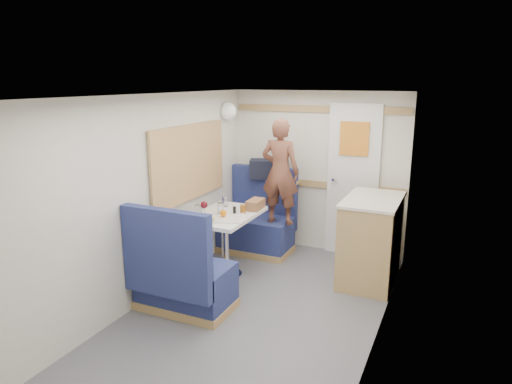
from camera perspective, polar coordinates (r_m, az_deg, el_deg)
The scene contains 28 objects.
floor at distance 4.13m, azimuth -2.29°, elevation -17.12°, with size 4.50×4.50×0.00m, color #515156.
ceiling at distance 3.54m, azimuth -2.60°, elevation 11.82°, with size 4.50×4.50×0.00m, color silver.
wall_back at distance 5.75m, azimuth 7.71°, elevation 2.46°, with size 2.20×0.02×2.00m, color silver.
wall_left at distance 4.31m, azimuth -15.63°, elevation -1.81°, with size 0.02×4.50×2.00m, color silver.
wall_right at distance 3.39m, azimuth 14.51°, elevation -5.99°, with size 0.02×4.50×2.00m, color silver.
oak_trim_low at distance 5.76m, azimuth 7.61°, elevation 0.97°, with size 2.15×0.02×0.08m, color #AD814E.
oak_trim_high at distance 5.63m, azimuth 7.91°, elevation 10.23°, with size 2.15×0.02×0.08m, color #AD814E.
side_window at distance 5.03m, azimuth -8.35°, elevation 3.69°, with size 0.04×1.30×0.72m, color #A6B297.
rear_door at distance 5.62m, azimuth 12.00°, elevation 1.72°, with size 0.62×0.12×1.86m.
dinette_table at distance 4.98m, azimuth -3.89°, elevation -4.41°, with size 0.62×0.92×0.72m.
bench_far at distance 5.80m, azimuth 0.20°, elevation -4.47°, with size 0.90×0.59×1.05m.
bench_near at distance 4.39m, azimuth -9.26°, elevation -10.91°, with size 0.90×0.59×1.05m.
ledge at distance 5.87m, azimuth 1.23°, elevation 1.63°, with size 0.90×0.14×0.04m, color #AD814E.
dome_light at distance 5.67m, azimuth -3.50°, elevation 10.06°, with size 0.20×0.20×0.20m, color white.
galley_counter at distance 5.05m, azimuth 14.13°, elevation -5.74°, with size 0.57×0.92×0.92m.
person at distance 5.36m, azimuth 3.04°, elevation 2.54°, with size 0.46×0.30×1.25m, color brown.
duffel_bag at distance 5.83m, azimuth 1.66°, elevation 2.91°, with size 0.49×0.23×0.23m, color black.
tray at distance 4.74m, azimuth -3.39°, elevation -3.29°, with size 0.26×0.34×0.02m, color white.
orange_fruit at distance 4.76m, azimuth -4.11°, elevation -2.65°, with size 0.07×0.07×0.07m, color #D34D09.
cheese_block at distance 4.66m, azimuth -5.83°, elevation -3.29°, with size 0.10×0.06×0.03m, color #E5D084.
wine_glass at distance 4.81m, azimuth -6.52°, elevation -1.70°, with size 0.08×0.08×0.17m.
tumbler_left at distance 4.89m, azimuth -7.17°, elevation -2.26°, with size 0.07×0.07×0.11m, color silver.
tumbler_mid at distance 5.20m, azimuth -3.92°, elevation -1.22°, with size 0.07×0.07×0.11m, color white.
tumbler_right at distance 4.92m, azimuth -4.43°, elevation -2.03°, with size 0.07×0.07×0.12m, color white.
beer_glass at distance 4.93m, azimuth -1.67°, elevation -2.14°, with size 0.06×0.06×0.09m, color brown.
pepper_grinder at distance 4.87m, azimuth -2.71°, elevation -2.36°, with size 0.03×0.03×0.09m, color black.
salt_grinder at distance 4.88m, azimuth -4.50°, elevation -2.37°, with size 0.04×0.04×0.09m, color white.
bread_loaf at distance 5.08m, azimuth -0.08°, elevation -1.55°, with size 0.14×0.26×0.11m, color olive.
Camera 1 is at (1.60, -3.16, 2.13)m, focal length 32.00 mm.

